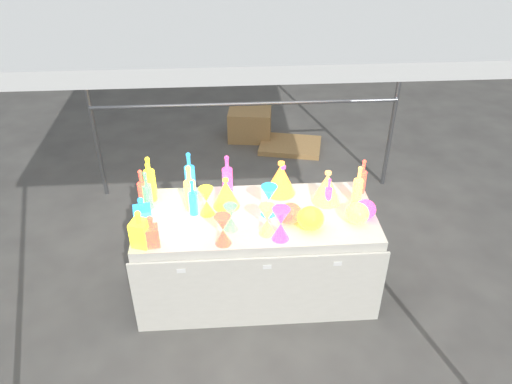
{
  "coord_description": "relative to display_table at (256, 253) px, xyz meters",
  "views": [
    {
      "loc": [
        -0.2,
        -3.03,
        2.98
      ],
      "look_at": [
        0.0,
        0.0,
        0.95
      ],
      "focal_mm": 35.0,
      "sensor_mm": 36.0,
      "label": 1
    }
  ],
  "objects": [
    {
      "name": "hourglass_1",
      "position": [
        0.15,
        -0.29,
        0.5
      ],
      "size": [
        0.13,
        0.13,
        0.25
      ],
      "primitive_type": null,
      "rotation": [
        0.0,
        0.0,
        0.04
      ],
      "color": "#1E61AF",
      "rests_on": "display_table"
    },
    {
      "name": "bottle_5",
      "position": [
        -0.81,
        0.15,
        0.54
      ],
      "size": [
        0.09,
        0.09,
        0.32
      ],
      "primitive_type": null,
      "rotation": [
        0.0,
        0.0,
        0.25
      ],
      "color": "#AE2299",
      "rests_on": "display_table"
    },
    {
      "name": "ground",
      "position": [
        -0.0,
        0.01,
        -0.37
      ],
      "size": [
        80.0,
        80.0,
        0.0
      ],
      "primitive_type": "plane",
      "color": "#62605B",
      "rests_on": "ground"
    },
    {
      "name": "hourglass_3",
      "position": [
        -0.19,
        -0.16,
        0.48
      ],
      "size": [
        0.11,
        0.11,
        0.21
      ],
      "primitive_type": null,
      "rotation": [
        0.0,
        0.0,
        -0.05
      ],
      "color": "#AE2299",
      "rests_on": "display_table"
    },
    {
      "name": "bottle_0",
      "position": [
        -0.81,
        0.35,
        0.54
      ],
      "size": [
        0.11,
        0.11,
        0.33
      ],
      "primitive_type": null,
      "rotation": [
        0.0,
        0.0,
        0.37
      ],
      "color": "#DF5515",
      "rests_on": "display_table"
    },
    {
      "name": "bottle_2",
      "position": [
        -0.85,
        0.17,
        0.54
      ],
      "size": [
        0.08,
        0.08,
        0.32
      ],
      "primitive_type": null,
      "rotation": [
        0.0,
        0.0,
        -0.15
      ],
      "color": "orange",
      "rests_on": "display_table"
    },
    {
      "name": "decanter_0",
      "position": [
        -0.81,
        -0.29,
        0.52
      ],
      "size": [
        0.15,
        0.15,
        0.28
      ],
      "primitive_type": null,
      "rotation": [
        0.0,
        0.0,
        -0.32
      ],
      "color": "#DF5515",
      "rests_on": "display_table"
    },
    {
      "name": "cardboard_box_closed",
      "position": [
        0.1,
        2.68,
        -0.18
      ],
      "size": [
        0.57,
        0.45,
        0.38
      ],
      "primitive_type": "cube",
      "rotation": [
        0.0,
        0.0,
        -0.13
      ],
      "color": "tan",
      "rests_on": "ground"
    },
    {
      "name": "globe_0",
      "position": [
        0.38,
        -0.19,
        0.45
      ],
      "size": [
        0.25,
        0.25,
        0.15
      ],
      "primitive_type": null,
      "rotation": [
        0.0,
        0.0,
        0.42
      ],
      "color": "#DF5515",
      "rests_on": "display_table"
    },
    {
      "name": "bottle_10",
      "position": [
        0.56,
        0.09,
        0.5
      ],
      "size": [
        0.07,
        0.07,
        0.24
      ],
      "primitive_type": null,
      "rotation": [
        0.0,
        0.0,
        0.35
      ],
      "color": "#1E61AF",
      "rests_on": "display_table"
    },
    {
      "name": "hourglass_0",
      "position": [
        -0.25,
        -0.32,
        0.49
      ],
      "size": [
        0.15,
        0.15,
        0.23
      ],
      "primitive_type": null,
      "rotation": [
        0.0,
        0.0,
        -0.42
      ],
      "color": "orange",
      "rests_on": "display_table"
    },
    {
      "name": "lampshade_0",
      "position": [
        -0.22,
        0.13,
        0.5
      ],
      "size": [
        0.25,
        0.25,
        0.25
      ],
      "primitive_type": null,
      "rotation": [
        0.0,
        0.0,
        -0.27
      ],
      "color": "#DEF233",
      "rests_on": "display_table"
    },
    {
      "name": "globe_1",
      "position": [
        0.73,
        -0.14,
        0.45
      ],
      "size": [
        0.22,
        0.22,
        0.14
      ],
      "primitive_type": null,
      "rotation": [
        0.0,
        0.0,
        -0.3
      ],
      "color": "#137A5F",
      "rests_on": "display_table"
    },
    {
      "name": "globe_3",
      "position": [
        0.8,
        -0.08,
        0.44
      ],
      "size": [
        0.17,
        0.17,
        0.13
      ],
      "primitive_type": null,
      "rotation": [
        0.0,
        0.0,
        -0.09
      ],
      "color": "#1E61AF",
      "rests_on": "display_table"
    },
    {
      "name": "bottle_1",
      "position": [
        -0.5,
        0.36,
        0.55
      ],
      "size": [
        0.09,
        0.09,
        0.35
      ],
      "primitive_type": null,
      "rotation": [
        0.0,
        0.0,
        -0.06
      ],
      "color": "#178223",
      "rests_on": "display_table"
    },
    {
      "name": "cardboard_box_flat",
      "position": [
        0.58,
        2.38,
        -0.34
      ],
      "size": [
        0.83,
        0.68,
        0.06
      ],
      "primitive_type": "cube",
      "rotation": [
        0.0,
        0.0,
        -0.22
      ],
      "color": "tan",
      "rests_on": "ground"
    },
    {
      "name": "bottle_4",
      "position": [
        -0.49,
        0.11,
        0.57
      ],
      "size": [
        0.09,
        0.09,
        0.38
      ],
      "primitive_type": null,
      "rotation": [
        0.0,
        0.0,
        0.02
      ],
      "color": "#137A5F",
      "rests_on": "display_table"
    },
    {
      "name": "bottle_7",
      "position": [
        -0.47,
        0.05,
        0.52
      ],
      "size": [
        0.08,
        0.08,
        0.29
      ],
      "primitive_type": null,
      "rotation": [
        0.0,
        0.0,
        -0.13
      ],
      "color": "#178223",
      "rests_on": "display_table"
    },
    {
      "name": "hourglass_2",
      "position": [
        0.06,
        -0.23,
        0.49
      ],
      "size": [
        0.14,
        0.14,
        0.23
      ],
      "primitive_type": null,
      "rotation": [
        0.0,
        0.0,
        0.2
      ],
      "color": "#137A5F",
      "rests_on": "display_table"
    },
    {
      "name": "decanter_1",
      "position": [
        -0.74,
        -0.3,
        0.5
      ],
      "size": [
        0.11,
        0.11,
        0.24
      ],
      "primitive_type": null,
      "rotation": [
        0.0,
        0.0,
        0.18
      ],
      "color": "orange",
      "rests_on": "display_table"
    },
    {
      "name": "bottle_3",
      "position": [
        -0.21,
        0.34,
        0.54
      ],
      "size": [
        0.1,
        0.1,
        0.32
      ],
      "primitive_type": null,
      "rotation": [
        0.0,
        0.0,
        0.25
      ],
      "color": "#1E61AF",
      "rests_on": "display_table"
    },
    {
      "name": "lampshade_3",
      "position": [
        0.56,
        0.15,
        0.51
      ],
      "size": [
        0.25,
        0.25,
        0.27
      ],
      "primitive_type": null,
      "rotation": [
        0.0,
        0.0,
        -0.1
      ],
      "color": "#137A5F",
      "rests_on": "display_table"
    },
    {
      "name": "bottle_11",
      "position": [
        0.79,
        0.11,
        0.54
      ],
      "size": [
        0.09,
        0.09,
        0.33
      ],
      "primitive_type": null,
      "rotation": [
        0.0,
        0.0,
        0.26
      ],
      "color": "#137A5F",
      "rests_on": "display_table"
    },
    {
      "name": "globe_2",
      "position": [
        0.25,
        -0.1,
        0.44
      ],
      "size": [
        0.19,
        0.19,
        0.13
      ],
      "primitive_type": null,
      "rotation": [
        0.0,
        0.0,
        0.11
      ],
      "color": "orange",
      "rests_on": "display_table"
    },
    {
      "name": "lampshade_1",
      "position": [
        0.21,
        0.29,
        0.52
      ],
      "size": [
        0.3,
        0.3,
        0.28
      ],
      "primitive_type": null,
      "rotation": [
        0.0,
        0.0,
        -0.31
      ],
      "color": "#DEF233",
      "rests_on": "display_table"
    },
    {
      "name": "bottle_6",
      "position": [
        -0.8,
        0.26,
        0.54
      ],
      "size": [
        0.09,
        0.09,
        0.33
      ],
      "primitive_type": null,
      "rotation": [
        0.0,
        0.0,
        0.1
      ],
      "color": "#DF5515",
      "rests_on": "display_table"
    },
    {
      "name": "decanter_2",
      "position": [
        -0.81,
        -0.14,
        0.52
      ],
      "size": [
        0.14,
        0.14,
        0.29
      ],
      "primitive_type": null,
      "rotation": [
        0.0,
        0.0,
        0.18
      ],
      "color": "#178223",
      "rests_on": "display_table"
    },
    {
      "name": "bottle_8",
      "position": [
        0.86,
        0.26,
        0.5
      ],
      "size": [
        0.08,
        0.08,
        0.26
      ],
      "primitive_type": null,
      "rotation": [
        0.0,
        0.0,
        -0.41
      ],
      "color": "#178223",
      "rests_on": "display_table"
    },
    {
      "name": "bottle_9",
      "position": [
        0.86,
        0.26,
        0.52
      ],
      "size": [
        0.07,
        0.07,
        0.3
      ],
      "primitive_type": null,
      "rotation": [
        0.0,
        0.0,
        0.07
      ],
      "color": "orange",
      "rests_on": "display_table"
    },
    {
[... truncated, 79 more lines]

